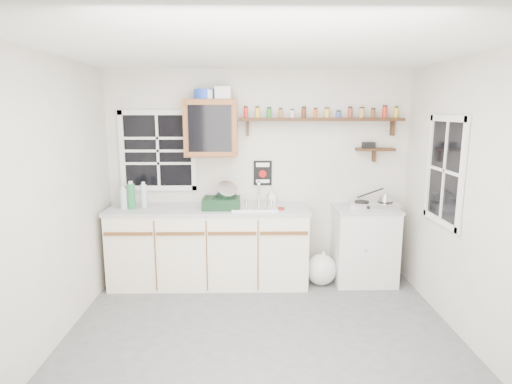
# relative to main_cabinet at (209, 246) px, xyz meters

# --- Properties ---
(room) EXTENTS (3.64, 3.24, 2.54)m
(room) POSITION_rel_main_cabinet_xyz_m (0.58, -1.30, 0.79)
(room) COLOR #4E4F51
(room) RESTS_ON ground
(main_cabinet) EXTENTS (2.31, 0.63, 0.92)m
(main_cabinet) POSITION_rel_main_cabinet_xyz_m (0.00, 0.00, 0.00)
(main_cabinet) COLOR beige
(main_cabinet) RESTS_ON floor
(right_cabinet) EXTENTS (0.73, 0.57, 0.91)m
(right_cabinet) POSITION_rel_main_cabinet_xyz_m (1.83, 0.03, -0.01)
(right_cabinet) COLOR silver
(right_cabinet) RESTS_ON floor
(sink) EXTENTS (0.52, 0.44, 0.29)m
(sink) POSITION_rel_main_cabinet_xyz_m (0.54, 0.01, 0.47)
(sink) COLOR silver
(sink) RESTS_ON main_cabinet
(upper_cabinet) EXTENTS (0.60, 0.32, 0.65)m
(upper_cabinet) POSITION_rel_main_cabinet_xyz_m (0.03, 0.14, 1.36)
(upper_cabinet) COLOR brown
(upper_cabinet) RESTS_ON wall_back
(upper_cabinet_clutter) EXTENTS (0.42, 0.24, 0.14)m
(upper_cabinet_clutter) POSITION_rel_main_cabinet_xyz_m (0.04, 0.14, 1.75)
(upper_cabinet_clutter) COLOR #1B3AB1
(upper_cabinet_clutter) RESTS_ON upper_cabinet
(spice_shelf) EXTENTS (1.91, 0.18, 0.35)m
(spice_shelf) POSITION_rel_main_cabinet_xyz_m (1.32, 0.21, 1.47)
(spice_shelf) COLOR #32190E
(spice_shelf) RESTS_ON wall_back
(secondary_shelf) EXTENTS (0.45, 0.16, 0.24)m
(secondary_shelf) POSITION_rel_main_cabinet_xyz_m (1.94, 0.22, 1.12)
(secondary_shelf) COLOR #32190E
(secondary_shelf) RESTS_ON wall_back
(warning_sign) EXTENTS (0.22, 0.02, 0.30)m
(warning_sign) POSITION_rel_main_cabinet_xyz_m (0.63, 0.29, 0.82)
(warning_sign) COLOR black
(warning_sign) RESTS_ON wall_back
(window_back) EXTENTS (0.93, 0.03, 0.98)m
(window_back) POSITION_rel_main_cabinet_xyz_m (-0.62, 0.29, 1.09)
(window_back) COLOR black
(window_back) RESTS_ON wall_back
(window_right) EXTENTS (0.03, 0.78, 1.08)m
(window_right) POSITION_rel_main_cabinet_xyz_m (2.37, -0.75, 0.99)
(window_right) COLOR black
(window_right) RESTS_ON wall_back
(water_bottles) EXTENTS (0.30, 0.13, 0.32)m
(water_bottles) POSITION_rel_main_cabinet_xyz_m (-0.86, -0.02, 0.60)
(water_bottles) COLOR #A6BCC2
(water_bottles) RESTS_ON main_cabinet
(dish_rack) EXTENTS (0.42, 0.33, 0.32)m
(dish_rack) POSITION_rel_main_cabinet_xyz_m (0.17, -0.05, 0.56)
(dish_rack) COLOR black
(dish_rack) RESTS_ON main_cabinet
(soap_bottle) EXTENTS (0.10, 0.10, 0.18)m
(soap_bottle) POSITION_rel_main_cabinet_xyz_m (0.74, 0.22, 0.55)
(soap_bottle) COLOR silver
(soap_bottle) RESTS_ON main_cabinet
(rag) EXTENTS (0.14, 0.13, 0.02)m
(rag) POSITION_rel_main_cabinet_xyz_m (0.81, -0.10, 0.47)
(rag) COLOR maroon
(rag) RESTS_ON main_cabinet
(hotplate) EXTENTS (0.59, 0.37, 0.08)m
(hotplate) POSITION_rel_main_cabinet_xyz_m (1.91, 0.01, 0.49)
(hotplate) COLOR silver
(hotplate) RESTS_ON right_cabinet
(saucepan) EXTENTS (0.37, 0.26, 0.17)m
(saucepan) POSITION_rel_main_cabinet_xyz_m (2.05, 0.01, 0.57)
(saucepan) COLOR silver
(saucepan) RESTS_ON hotplate
(trash_bag) EXTENTS (0.39, 0.35, 0.44)m
(trash_bag) POSITION_rel_main_cabinet_xyz_m (1.32, -0.07, -0.27)
(trash_bag) COLOR silver
(trash_bag) RESTS_ON floor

